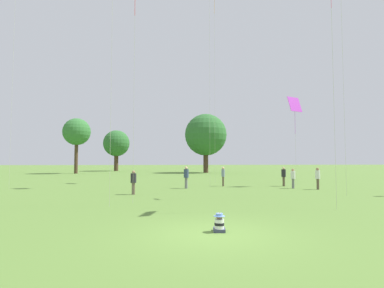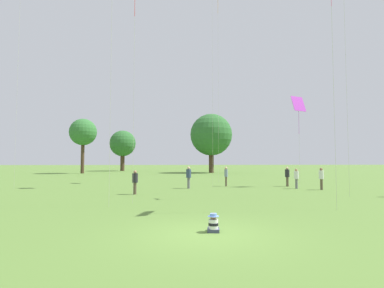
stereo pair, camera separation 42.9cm
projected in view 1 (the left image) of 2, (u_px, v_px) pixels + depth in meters
ground_plane at (212, 234)px, 8.94m from camera, size 300.00×300.00×0.00m
seated_toddler at (219, 224)px, 9.27m from camera, size 0.43×0.51×0.58m
person_standing_0 at (284, 175)px, 25.87m from camera, size 0.42×0.42×1.65m
person_standing_1 at (133, 180)px, 19.53m from camera, size 0.48×0.48×1.56m
person_standing_2 at (318, 176)px, 22.92m from camera, size 0.35×0.35×1.66m
person_standing_3 at (186, 175)px, 23.78m from camera, size 0.55×0.55×1.74m
person_standing_4 at (293, 177)px, 23.80m from camera, size 0.45×0.45×1.57m
person_standing_5 at (223, 174)px, 25.83m from camera, size 0.38×0.38×1.67m
kite_1 at (214, 3)px, 31.60m from camera, size 1.43×1.33×20.00m
kite_2 at (295, 106)px, 26.27m from camera, size 1.47×1.01×7.83m
distant_tree_0 at (206, 135)px, 55.02m from camera, size 7.67×7.67×10.81m
distant_tree_1 at (116, 144)px, 64.50m from camera, size 5.61×5.61×8.77m
distant_tree_2 at (77, 132)px, 51.74m from camera, size 4.66×4.66×9.55m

